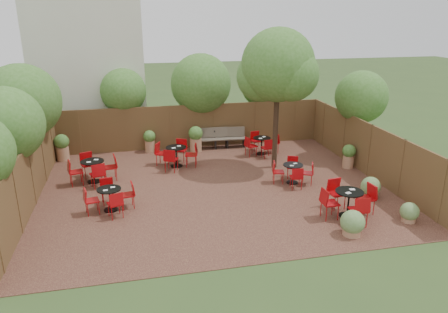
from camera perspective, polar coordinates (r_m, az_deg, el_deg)
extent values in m
plane|color=#354F23|center=(15.21, -1.28, -4.28)|extent=(80.00, 80.00, 0.00)
cube|color=#3A1C18|center=(15.21, -1.28, -4.25)|extent=(12.00, 10.00, 0.02)
cube|color=brown|center=(19.57, -4.18, 4.06)|extent=(12.00, 0.08, 2.00)
cube|color=brown|center=(14.97, -24.48, -2.33)|extent=(0.08, 10.00, 2.00)
cube|color=brown|center=(17.00, 18.95, 0.77)|extent=(0.08, 10.00, 2.00)
cube|color=silver|center=(21.89, -17.63, 12.82)|extent=(5.00, 4.00, 8.00)
sphere|color=#3A6B22|center=(17.46, -25.38, 6.68)|extent=(2.78, 2.78, 2.78)
sphere|color=#3A6B22|center=(14.62, -27.29, 3.80)|extent=(2.35, 2.35, 2.35)
sphere|color=#3A6B22|center=(19.72, -13.35, 8.51)|extent=(2.03, 2.03, 2.03)
sphere|color=#3A6B22|center=(19.84, -3.12, 9.70)|extent=(2.77, 2.77, 2.77)
sphere|color=#3A6B22|center=(20.77, 5.10, 9.40)|extent=(1.98, 1.98, 1.98)
sphere|color=#3A6B22|center=(18.57, 17.94, 7.61)|extent=(2.16, 2.16, 2.16)
cylinder|color=black|center=(16.70, 6.99, 5.50)|extent=(0.23, 0.23, 4.28)
sphere|color=#3A6B22|center=(16.37, 7.26, 12.08)|extent=(2.77, 2.77, 2.77)
sphere|color=#3A6B22|center=(16.65, 5.08, 10.63)|extent=(1.94, 1.94, 1.94)
sphere|color=#3A6B22|center=(16.18, 9.05, 10.85)|extent=(2.03, 2.03, 2.03)
cube|color=brown|center=(19.41, -1.59, 2.31)|extent=(1.52, 0.49, 0.05)
cube|color=brown|center=(19.53, -1.71, 3.24)|extent=(1.51, 0.15, 0.46)
cube|color=black|center=(19.37, -3.57, 1.53)|extent=(0.07, 0.46, 0.40)
cube|color=black|center=(19.62, 0.38, 1.79)|extent=(0.07, 0.46, 0.40)
cube|color=brown|center=(19.58, 0.77, 2.44)|extent=(1.52, 0.61, 0.05)
cube|color=brown|center=(19.69, 0.64, 3.34)|extent=(1.49, 0.28, 0.45)
cube|color=black|center=(19.51, -1.16, 1.68)|extent=(0.11, 0.45, 0.40)
cube|color=black|center=(19.80, 2.66, 1.92)|extent=(0.11, 0.45, 0.40)
cylinder|color=black|center=(18.84, 5.03, 0.39)|extent=(0.44, 0.44, 0.03)
cylinder|color=black|center=(18.73, 5.06, 1.43)|extent=(0.05, 0.05, 0.70)
cylinder|color=black|center=(18.62, 5.09, 2.49)|extent=(0.76, 0.76, 0.03)
cube|color=white|center=(18.73, 5.37, 2.65)|extent=(0.16, 0.12, 0.02)
cube|color=white|center=(18.48, 4.91, 2.44)|extent=(0.16, 0.12, 0.02)
cylinder|color=black|center=(13.72, 16.17, -7.61)|extent=(0.49, 0.49, 0.03)
cylinder|color=black|center=(13.55, 16.32, -6.11)|extent=(0.06, 0.06, 0.78)
cylinder|color=black|center=(13.39, 16.47, -4.55)|extent=(0.85, 0.85, 0.03)
cube|color=white|center=(13.52, 16.80, -4.25)|extent=(0.16, 0.12, 0.02)
cube|color=white|center=(13.23, 16.33, -4.72)|extent=(0.16, 0.12, 0.02)
cylinder|color=black|center=(14.02, -14.93, -6.91)|extent=(0.44, 0.44, 0.03)
cylinder|color=black|center=(13.87, -15.05, -5.60)|extent=(0.05, 0.05, 0.69)
cylinder|color=black|center=(13.73, -15.17, -4.25)|extent=(0.75, 0.75, 0.03)
cube|color=white|center=(13.79, -14.68, -4.00)|extent=(0.16, 0.13, 0.01)
cube|color=white|center=(13.62, -15.61, -4.38)|extent=(0.16, 0.13, 0.01)
cylinder|color=black|center=(15.83, 9.12, -3.45)|extent=(0.42, 0.42, 0.03)
cylinder|color=black|center=(15.70, 9.18, -2.31)|extent=(0.05, 0.05, 0.67)
cylinder|color=black|center=(15.58, 9.25, -1.13)|extent=(0.73, 0.73, 0.03)
cube|color=white|center=(15.68, 9.54, -0.93)|extent=(0.16, 0.13, 0.01)
cube|color=white|center=(15.44, 9.08, -1.22)|extent=(0.16, 0.13, 0.01)
cylinder|color=black|center=(17.40, -6.36, -1.24)|extent=(0.48, 0.48, 0.03)
cylinder|color=black|center=(17.27, -6.41, -0.03)|extent=(0.05, 0.05, 0.77)
cylinder|color=black|center=(17.14, -6.46, 1.22)|extent=(0.83, 0.83, 0.03)
cube|color=white|center=(17.23, -6.06, 1.41)|extent=(0.18, 0.16, 0.02)
cube|color=white|center=(17.00, -6.78, 1.14)|extent=(0.18, 0.16, 0.02)
cylinder|color=black|center=(16.42, -16.99, -3.22)|extent=(0.49, 0.49, 0.03)
cylinder|color=black|center=(16.29, -17.12, -1.94)|extent=(0.06, 0.06, 0.77)
cylinder|color=black|center=(16.16, -17.26, -0.62)|extent=(0.84, 0.84, 0.03)
cube|color=white|center=(16.22, -16.78, -0.40)|extent=(0.17, 0.14, 0.02)
cube|color=white|center=(16.03, -17.69, -0.72)|extent=(0.17, 0.14, 0.02)
cylinder|color=#A27151|center=(19.30, -9.90, 1.38)|extent=(0.45, 0.45, 0.51)
sphere|color=#3A6B22|center=(19.17, -9.98, 2.69)|extent=(0.54, 0.54, 0.54)
cylinder|color=#A27151|center=(19.10, -3.80, 1.59)|extent=(0.52, 0.52, 0.60)
sphere|color=#3A6B22|center=(18.95, -3.84, 3.14)|extent=(0.63, 0.63, 0.63)
cylinder|color=#A27151|center=(19.14, -20.78, 0.38)|extent=(0.51, 0.51, 0.59)
sphere|color=#3A6B22|center=(18.99, -20.96, 1.88)|extent=(0.62, 0.62, 0.62)
cylinder|color=#A27151|center=(17.77, 16.29, -0.66)|extent=(0.44, 0.44, 0.50)
sphere|color=#3A6B22|center=(17.63, 16.43, 0.71)|extent=(0.53, 0.53, 0.53)
cylinder|color=#A27151|center=(13.98, 23.49, -7.63)|extent=(0.41, 0.41, 0.19)
sphere|color=#5B7E41|center=(13.88, 23.61, -6.78)|extent=(0.56, 0.56, 0.56)
cylinder|color=#A27151|center=(12.64, 16.73, -9.55)|extent=(0.50, 0.50, 0.23)
sphere|color=#5B7E41|center=(12.51, 16.85, -8.41)|extent=(0.68, 0.68, 0.68)
cylinder|color=#A27151|center=(15.25, 18.96, -4.78)|extent=(0.48, 0.48, 0.22)
sphere|color=#5B7E41|center=(15.15, 19.07, -3.82)|extent=(0.66, 0.66, 0.66)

